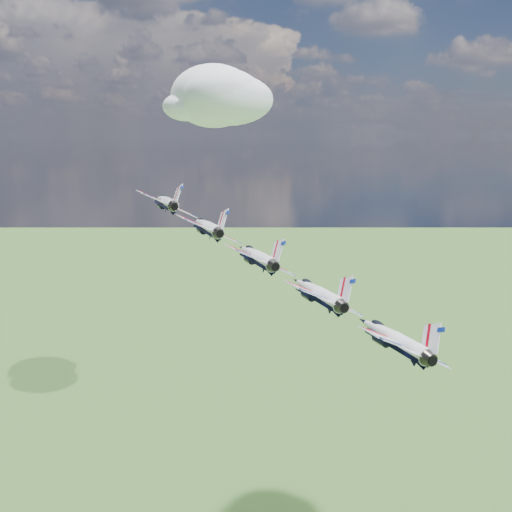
# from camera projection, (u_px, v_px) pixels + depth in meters

# --- Properties ---
(cloud_far) EXTENTS (56.59, 44.46, 22.23)m
(cloud_far) POSITION_uv_depth(u_px,v_px,m) (214.00, 106.00, 261.05)
(cloud_far) COLOR white
(jet_0) EXTENTS (14.86, 16.91, 7.96)m
(jet_0) POSITION_uv_depth(u_px,v_px,m) (165.00, 202.00, 90.73)
(jet_0) COLOR white
(jet_1) EXTENTS (14.86, 16.91, 7.96)m
(jet_1) POSITION_uv_depth(u_px,v_px,m) (207.00, 226.00, 83.18)
(jet_1) COLOR white
(jet_2) EXTENTS (14.86, 16.91, 7.96)m
(jet_2) POSITION_uv_depth(u_px,v_px,m) (256.00, 256.00, 75.63)
(jet_2) COLOR silver
(jet_3) EXTENTS (14.86, 16.91, 7.96)m
(jet_3) POSITION_uv_depth(u_px,v_px,m) (316.00, 292.00, 68.08)
(jet_3) COLOR white
(jet_4) EXTENTS (14.86, 16.91, 7.96)m
(jet_4) POSITION_uv_depth(u_px,v_px,m) (392.00, 337.00, 60.53)
(jet_4) COLOR white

